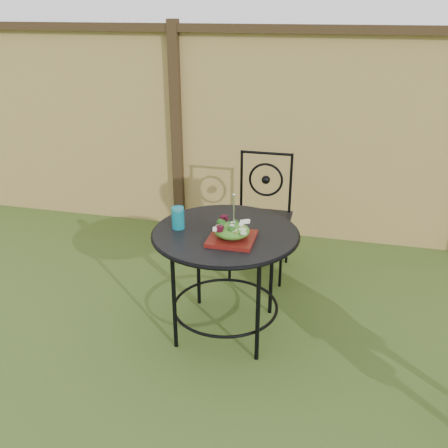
{
  "coord_description": "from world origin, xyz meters",
  "views": [
    {
      "loc": [
        0.21,
        -2.16,
        2.01
      ],
      "look_at": [
        -0.47,
        0.62,
        0.75
      ],
      "focal_mm": 40.0,
      "sensor_mm": 36.0,
      "label": 1
    }
  ],
  "objects": [
    {
      "name": "ground",
      "position": [
        0.0,
        0.0,
        0.0
      ],
      "size": [
        60.0,
        60.0,
        0.0
      ],
      "primitive_type": "plane",
      "color": "#2B4215",
      "rests_on": "ground"
    },
    {
      "name": "fork",
      "position": [
        -0.38,
        0.45,
        0.92
      ],
      "size": [
        0.01,
        0.01,
        0.18
      ],
      "primitive_type": "cylinder",
      "color": "silver",
      "rests_on": "salad"
    },
    {
      "name": "salad",
      "position": [
        -0.39,
        0.45,
        0.79
      ],
      "size": [
        0.21,
        0.21,
        0.08
      ],
      "primitive_type": "ellipsoid",
      "color": "#235614",
      "rests_on": "salad_plate"
    },
    {
      "name": "drinking_glass",
      "position": [
        -0.75,
        0.54,
        0.79
      ],
      "size": [
        0.08,
        0.08,
        0.14
      ],
      "primitive_type": "cylinder",
      "color": "#0C7C8F",
      "rests_on": "patio_table"
    },
    {
      "name": "salad_plate",
      "position": [
        -0.39,
        0.45,
        0.74
      ],
      "size": [
        0.27,
        0.27,
        0.02
      ],
      "primitive_type": "cube",
      "color": "#4C0A0C",
      "rests_on": "patio_table"
    },
    {
      "name": "patio_chair",
      "position": [
        -0.37,
        1.46,
        0.5
      ],
      "size": [
        0.46,
        0.46,
        0.95
      ],
      "color": "black",
      "rests_on": "ground"
    },
    {
      "name": "patio_table",
      "position": [
        -0.45,
        0.57,
        0.59
      ],
      "size": [
        0.92,
        0.92,
        0.72
      ],
      "color": "black",
      "rests_on": "ground"
    },
    {
      "name": "fence",
      "position": [
        -0.0,
        2.19,
        0.95
      ],
      "size": [
        8.0,
        0.12,
        1.9
      ],
      "color": "tan",
      "rests_on": "ground"
    }
  ]
}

